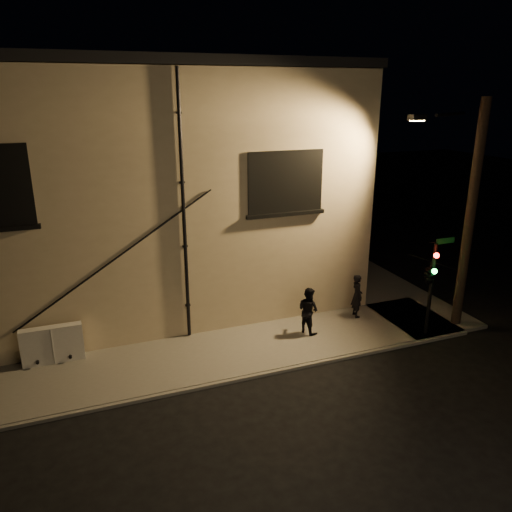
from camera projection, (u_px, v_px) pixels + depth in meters
name	position (u px, v px, depth m)	size (l,w,h in m)	color
ground	(274.00, 373.00, 14.51)	(90.00, 90.00, 0.00)	black
sidewalk	(259.00, 307.00, 18.80)	(21.00, 16.00, 0.12)	#67635C
building	(120.00, 179.00, 20.09)	(16.20, 12.23, 8.80)	#C8B390
utility_cabinet	(53.00, 345.00, 14.68)	(1.74, 0.29, 1.15)	silver
pedestrian_a	(357.00, 296.00, 17.63)	(0.57, 0.38, 1.58)	black
pedestrian_b	(308.00, 310.00, 16.46)	(0.77, 0.60, 1.58)	black
traffic_signal	(430.00, 273.00, 15.77)	(1.31, 1.92, 3.26)	black
streetlamp_pole	(467.00, 213.00, 16.17)	(2.04, 1.40, 7.64)	black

